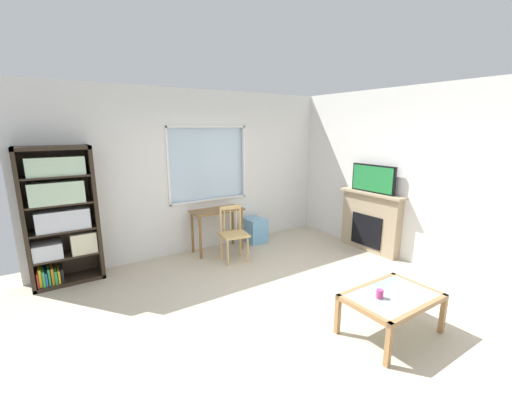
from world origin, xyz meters
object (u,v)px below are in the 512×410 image
(wooden_chair, at_px, (233,233))
(sippy_cup, at_px, (380,294))
(desk_under_window, at_px, (217,217))
(bookshelf, at_px, (60,213))
(fireplace, at_px, (370,221))
(tv, at_px, (373,179))
(plastic_drawer_unit, at_px, (255,230))
(coffee_table, at_px, (392,300))

(wooden_chair, height_order, sippy_cup, wooden_chair)
(sippy_cup, bearing_deg, desk_under_window, 94.35)
(bookshelf, relative_size, fireplace, 1.57)
(wooden_chair, height_order, tv, tv)
(plastic_drawer_unit, xyz_separation_m, sippy_cup, (-0.58, -3.20, 0.26))
(wooden_chair, height_order, fireplace, fireplace)
(bookshelf, relative_size, sippy_cup, 21.23)
(coffee_table, bearing_deg, tv, 43.23)
(coffee_table, distance_m, sippy_cup, 0.20)
(desk_under_window, xyz_separation_m, wooden_chair, (0.03, -0.51, -0.16))
(sippy_cup, bearing_deg, wooden_chair, 94.61)
(tv, bearing_deg, sippy_cup, -139.82)
(fireplace, xyz_separation_m, sippy_cup, (-2.03, -1.70, -0.04))
(tv, relative_size, sippy_cup, 9.39)
(sippy_cup, bearing_deg, bookshelf, 128.21)
(fireplace, distance_m, tv, 0.76)
(wooden_chair, relative_size, fireplace, 0.74)
(desk_under_window, relative_size, fireplace, 0.74)
(desk_under_window, relative_size, sippy_cup, 10.03)
(bookshelf, distance_m, sippy_cup, 4.18)
(desk_under_window, bearing_deg, bookshelf, 177.38)
(tv, distance_m, coffee_table, 2.69)
(tv, bearing_deg, bookshelf, 161.15)
(tv, bearing_deg, fireplace, 0.00)
(tv, bearing_deg, wooden_chair, 157.06)
(wooden_chair, bearing_deg, coffee_table, -81.92)
(fireplace, xyz_separation_m, tv, (-0.02, -0.00, 0.76))
(plastic_drawer_unit, distance_m, tv, 2.33)
(bookshelf, distance_m, fireplace, 4.87)
(bookshelf, relative_size, wooden_chair, 2.12)
(bookshelf, bearing_deg, desk_under_window, -2.62)
(plastic_drawer_unit, bearing_deg, bookshelf, 178.98)
(desk_under_window, relative_size, coffee_table, 0.92)
(wooden_chair, bearing_deg, bookshelf, 165.21)
(fireplace, relative_size, tv, 1.44)
(plastic_drawer_unit, distance_m, coffee_table, 3.27)
(bookshelf, xyz_separation_m, coffee_table, (2.73, -3.29, -0.62))
(desk_under_window, xyz_separation_m, sippy_cup, (0.24, -3.15, -0.13))
(bookshelf, height_order, desk_under_window, bookshelf)
(coffee_table, bearing_deg, sippy_cup, 168.12)
(bookshelf, xyz_separation_m, tv, (4.57, -1.56, 0.29))
(plastic_drawer_unit, relative_size, fireplace, 0.38)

